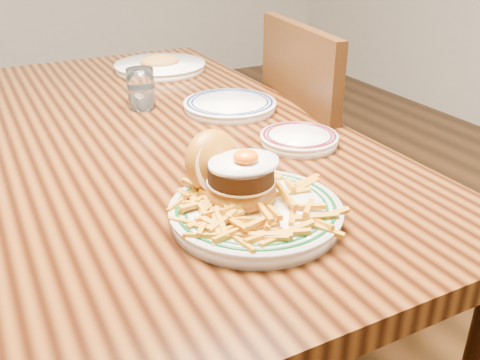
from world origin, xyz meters
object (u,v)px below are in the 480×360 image
chair_right (331,171)px  side_plate (299,138)px  table (157,161)px  main_plate (249,197)px

chair_right → side_plate: chair_right is taller
table → chair_right: chair_right is taller
side_plate → main_plate: bearing=-121.4°
main_plate → side_plate: 0.35m
table → main_plate: main_plate is taller
table → main_plate: (-0.00, -0.49, 0.13)m
table → main_plate: bearing=-90.2°
chair_right → side_plate: 0.46m
side_plate → chair_right: bearing=56.3°
chair_right → table: bearing=7.6°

